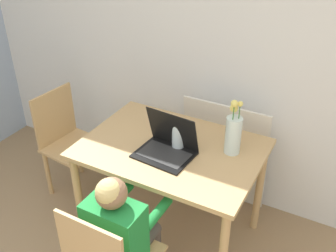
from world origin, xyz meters
The scene contains 8 objects.
wall_back centered at (0.00, 2.23, 1.25)m, with size 6.40×0.05×2.50m.
dining_table centered at (-0.18, 1.59, 0.65)m, with size 1.10×0.79×0.75m.
chair_spare centered at (-1.12, 1.68, 0.44)m, with size 0.44×0.44×0.84m.
person_seated centered at (-0.16, 1.01, 0.59)m, with size 0.32×0.42×0.96m.
laptop centered at (-0.17, 1.53, 0.81)m, with size 0.35×0.28×0.26m.
flower_vase centered at (0.17, 1.72, 0.89)m, with size 0.10×0.10×0.36m.
water_bottle centered at (-0.14, 1.60, 0.84)m, with size 0.08×0.08×0.19m.
cardboard_panel centered at (0.00, 2.10, 0.43)m, with size 0.63×0.14×0.87m.
Camera 1 is at (0.75, -0.19, 2.12)m, focal length 42.00 mm.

